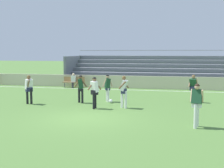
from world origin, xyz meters
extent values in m
plane|color=#517A38|center=(0.00, 0.00, 0.00)|extent=(160.00, 160.00, 0.00)
cube|color=white|center=(0.00, 10.42, 0.00)|extent=(44.00, 0.12, 0.01)
cube|color=beige|center=(0.00, 11.63, 0.51)|extent=(48.00, 0.16, 1.01)
cube|color=#B2B2B7|center=(3.42, 12.54, 0.37)|extent=(18.59, 0.36, 0.08)
cube|color=slate|center=(3.42, 12.34, 0.18)|extent=(18.59, 0.04, 0.37)
cube|color=#B2B2B7|center=(3.42, 13.23, 0.73)|extent=(18.59, 0.36, 0.08)
cube|color=slate|center=(3.42, 13.03, 0.55)|extent=(18.59, 0.04, 0.37)
cube|color=#B2B2B7|center=(3.42, 13.93, 1.10)|extent=(18.59, 0.36, 0.08)
cube|color=slate|center=(3.42, 13.73, 0.91)|extent=(18.59, 0.04, 0.37)
cube|color=#B2B2B7|center=(3.42, 14.63, 1.46)|extent=(18.59, 0.36, 0.08)
cube|color=slate|center=(3.42, 14.43, 1.28)|extent=(18.59, 0.04, 0.37)
cube|color=#B2B2B7|center=(3.42, 15.33, 1.83)|extent=(18.59, 0.36, 0.08)
cube|color=slate|center=(3.42, 15.13, 1.64)|extent=(18.59, 0.04, 0.37)
cube|color=#B2B2B7|center=(3.42, 16.03, 2.19)|extent=(18.59, 0.36, 0.08)
cube|color=slate|center=(3.42, 15.83, 2.01)|extent=(18.59, 0.04, 0.37)
cube|color=#B2B2B7|center=(3.42, 16.73, 2.56)|extent=(18.59, 0.36, 0.08)
cube|color=slate|center=(3.42, 16.53, 2.38)|extent=(18.59, 0.04, 0.37)
cube|color=slate|center=(-5.77, 14.63, 1.28)|extent=(0.20, 4.55, 2.56)
cylinder|color=slate|center=(3.42, 16.98, 3.11)|extent=(18.59, 0.06, 0.06)
cube|color=#99754C|center=(-4.45, 10.90, 0.45)|extent=(1.80, 0.40, 0.06)
cube|color=#99754C|center=(-4.45, 11.08, 0.70)|extent=(1.80, 0.05, 0.40)
cylinder|color=#47474C|center=(-5.23, 10.90, 0.23)|extent=(0.07, 0.07, 0.45)
cylinder|color=#47474C|center=(-3.67, 10.90, 0.23)|extent=(0.07, 0.07, 0.45)
cylinder|color=#2D2D38|center=(-4.45, 10.68, 0.23)|extent=(0.16, 0.16, 0.45)
cube|color=white|center=(-4.45, 10.90, 0.74)|extent=(0.36, 0.24, 0.52)
sphere|color=beige|center=(-4.45, 10.90, 1.10)|extent=(0.21, 0.21, 0.21)
cylinder|color=white|center=(-0.02, 4.48, 0.42)|extent=(0.13, 0.13, 0.84)
cylinder|color=white|center=(-0.14, 4.72, 0.42)|extent=(0.13, 0.13, 0.84)
cube|color=#232847|center=(-0.08, 4.60, 0.82)|extent=(0.37, 0.42, 0.24)
cube|color=#194228|center=(-0.08, 4.60, 1.12)|extent=(0.44, 0.47, 0.58)
cylinder|color=#D6A884|center=(-0.23, 4.48, 1.15)|extent=(0.27, 0.20, 0.51)
cylinder|color=#D6A884|center=(0.08, 4.72, 1.15)|extent=(0.27, 0.20, 0.51)
sphere|color=#D6A884|center=(-0.08, 4.60, 1.50)|extent=(0.21, 0.21, 0.21)
sphere|color=black|center=(-0.08, 4.60, 1.52)|extent=(0.20, 0.20, 0.20)
cylinder|color=black|center=(-1.64, 3.99, 0.42)|extent=(0.13, 0.13, 0.84)
cylinder|color=black|center=(-1.38, 3.78, 0.42)|extent=(0.13, 0.13, 0.84)
cube|color=black|center=(-1.51, 3.88, 0.82)|extent=(0.30, 0.40, 0.24)
cube|color=#194228|center=(-1.51, 3.88, 1.12)|extent=(0.38, 0.44, 0.59)
cylinder|color=brown|center=(-1.37, 4.04, 1.15)|extent=(0.38, 0.16, 0.46)
cylinder|color=brown|center=(-1.66, 3.73, 1.15)|extent=(0.38, 0.16, 0.46)
sphere|color=brown|center=(-1.51, 3.88, 1.50)|extent=(0.21, 0.21, 0.21)
sphere|color=black|center=(-1.51, 3.88, 1.52)|extent=(0.20, 0.20, 0.20)
cylinder|color=black|center=(-0.24, 2.46, 0.44)|extent=(0.13, 0.13, 0.87)
cylinder|color=black|center=(-0.25, 2.21, 0.44)|extent=(0.13, 0.13, 0.87)
cube|color=black|center=(-0.25, 2.34, 0.85)|extent=(0.42, 0.39, 0.24)
cube|color=white|center=(-0.25, 2.34, 1.15)|extent=(0.49, 0.47, 0.59)
cylinder|color=brown|center=(-0.06, 2.39, 1.19)|extent=(0.30, 0.37, 0.44)
cylinder|color=brown|center=(-0.44, 2.29, 1.19)|extent=(0.30, 0.37, 0.44)
sphere|color=brown|center=(-0.25, 2.34, 1.54)|extent=(0.21, 0.21, 0.21)
sphere|color=black|center=(-0.25, 2.34, 1.56)|extent=(0.20, 0.20, 0.20)
cylinder|color=white|center=(1.33, 2.75, 0.46)|extent=(0.13, 0.13, 0.92)
cylinder|color=white|center=(1.11, 2.87, 0.46)|extent=(0.13, 0.13, 0.92)
cube|color=#232847|center=(1.22, 2.81, 0.90)|extent=(0.26, 0.39, 0.24)
cube|color=white|center=(1.22, 2.81, 1.20)|extent=(0.42, 0.42, 0.60)
cylinder|color=brown|center=(1.17, 2.62, 1.24)|extent=(0.42, 0.13, 0.43)
cylinder|color=brown|center=(1.27, 3.00, 1.24)|extent=(0.42, 0.13, 0.43)
sphere|color=brown|center=(1.22, 2.81, 1.59)|extent=(0.21, 0.21, 0.21)
sphere|color=brown|center=(1.22, 2.81, 1.61)|extent=(0.20, 0.20, 0.20)
cylinder|color=black|center=(4.88, 5.64, 0.42)|extent=(0.13, 0.13, 0.84)
cylinder|color=black|center=(4.85, 5.34, 0.42)|extent=(0.13, 0.13, 0.84)
cube|color=#232847|center=(4.86, 5.49, 0.82)|extent=(0.42, 0.35, 0.24)
cube|color=#194228|center=(4.86, 5.49, 1.12)|extent=(0.50, 0.49, 0.60)
cylinder|color=#A87A5B|center=(5.06, 5.48, 1.16)|extent=(0.19, 0.30, 0.50)
cylinder|color=#A87A5B|center=(4.66, 5.51, 1.16)|extent=(0.19, 0.30, 0.50)
sphere|color=#A87A5B|center=(4.86, 5.49, 1.50)|extent=(0.21, 0.21, 0.21)
sphere|color=brown|center=(4.86, 5.49, 1.52)|extent=(0.20, 0.20, 0.20)
cylinder|color=black|center=(-4.13, 2.90, 0.43)|extent=(0.13, 0.13, 0.85)
cylinder|color=black|center=(-4.37, 2.90, 0.43)|extent=(0.13, 0.13, 0.85)
cube|color=#232847|center=(-4.25, 2.90, 0.83)|extent=(0.40, 0.42, 0.24)
cube|color=white|center=(-4.25, 2.90, 1.13)|extent=(0.49, 0.49, 0.59)
cylinder|color=brown|center=(-4.18, 2.72, 1.17)|extent=(0.31, 0.27, 0.48)
cylinder|color=brown|center=(-4.31, 3.08, 1.17)|extent=(0.31, 0.27, 0.48)
sphere|color=brown|center=(-4.25, 2.90, 1.52)|extent=(0.21, 0.21, 0.21)
sphere|color=brown|center=(-4.25, 2.90, 1.54)|extent=(0.20, 0.20, 0.20)
cylinder|color=white|center=(4.67, -0.79, 0.47)|extent=(0.13, 0.13, 0.94)
cylinder|color=white|center=(4.76, -0.47, 0.47)|extent=(0.13, 0.13, 0.94)
cube|color=white|center=(4.71, -0.63, 0.92)|extent=(0.40, 0.29, 0.24)
cube|color=#194228|center=(4.71, -0.63, 1.22)|extent=(0.45, 0.46, 0.60)
cylinder|color=#D6A884|center=(4.52, -0.57, 1.26)|extent=(0.13, 0.27, 0.51)
cylinder|color=#D6A884|center=(4.91, -0.70, 1.26)|extent=(0.13, 0.27, 0.51)
sphere|color=#D6A884|center=(4.71, -0.63, 1.60)|extent=(0.21, 0.21, 0.21)
sphere|color=black|center=(4.71, -0.63, 1.62)|extent=(0.20, 0.20, 0.20)
sphere|color=white|center=(0.20, 4.21, 0.11)|extent=(0.22, 0.22, 0.22)
camera|label=1|loc=(3.99, -12.69, 2.95)|focal=48.56mm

